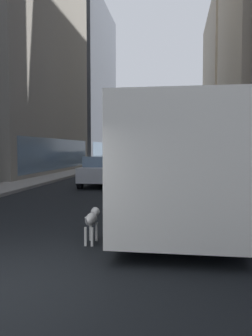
{
  "coord_description": "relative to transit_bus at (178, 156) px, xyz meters",
  "views": [
    {
      "loc": [
        2.74,
        -4.42,
        2.05
      ],
      "look_at": [
        1.12,
        6.52,
        1.4
      ],
      "focal_mm": 35.97,
      "sensor_mm": 36.0,
      "label": 1
    }
  ],
  "objects": [
    {
      "name": "box_truck",
      "position": [
        0.0,
        11.84,
        -0.11
      ],
      "size": [
        2.3,
        7.5,
        3.05
      ],
      "color": "silver",
      "rests_on": "ground"
    },
    {
      "name": "car_black_suv",
      "position": [
        -4.0,
        39.1,
        -0.95
      ],
      "size": [
        1.76,
        4.6,
        1.62
      ],
      "color": "black",
      "rests_on": "ground"
    },
    {
      "name": "sidewalk_left",
      "position": [
        -8.5,
        28.14,
        -1.7
      ],
      "size": [
        2.4,
        110.0,
        0.15
      ],
      "primitive_type": "cube",
      "color": "gray",
      "rests_on": "ground"
    },
    {
      "name": "car_white_van",
      "position": [
        -4.0,
        13.38,
        -0.95
      ],
      "size": [
        1.86,
        4.54,
        1.62
      ],
      "color": "silver",
      "rests_on": "ground"
    },
    {
      "name": "sidewalk_right",
      "position": [
        2.9,
        28.14,
        -1.7
      ],
      "size": [
        2.4,
        110.0,
        0.15
      ],
      "primitive_type": "cube",
      "color": "#9E9991",
      "rests_on": "ground"
    },
    {
      "name": "dalmatian_dog",
      "position": [
        -1.85,
        -4.25,
        -1.26
      ],
      "size": [
        0.22,
        0.96,
        0.72
      ],
      "color": "white",
      "rests_on": "ground"
    },
    {
      "name": "transit_bus",
      "position": [
        0.0,
        0.0,
        0.0
      ],
      "size": [
        2.78,
        11.53,
        3.05
      ],
      "color": "silver",
      "rests_on": "ground"
    },
    {
      "name": "building_right_far",
      "position": [
        9.1,
        39.68,
        9.1
      ],
      "size": [
        9.33,
        18.94,
        21.78
      ],
      "color": "#A0937F",
      "rests_on": "ground"
    },
    {
      "name": "car_grey_wagon",
      "position": [
        -4.0,
        33.26,
        -0.96
      ],
      "size": [
        1.72,
        3.91,
        1.62
      ],
      "color": "slate",
      "rests_on": "ground"
    },
    {
      "name": "building_left_far",
      "position": [
        -14.7,
        33.61,
        8.9
      ],
      "size": [
        10.39,
        15.99,
        21.36
      ],
      "color": "#4C515B",
      "rests_on": "ground"
    },
    {
      "name": "car_silver_sedan",
      "position": [
        -4.0,
        6.69,
        -0.95
      ],
      "size": [
        1.83,
        4.29,
        1.62
      ],
      "color": "#B7BABF",
      "rests_on": "ground"
    },
    {
      "name": "car_yellow_taxi",
      "position": [
        0.0,
        20.51,
        -0.95
      ],
      "size": [
        1.87,
        4.46,
        1.62
      ],
      "color": "yellow",
      "rests_on": "ground"
    },
    {
      "name": "car_blue_hatchback",
      "position": [
        -1.6,
        34.72,
        -0.96
      ],
      "size": [
        1.83,
        4.13,
        1.62
      ],
      "color": "#4C6BB7",
      "rests_on": "ground"
    },
    {
      "name": "ground_plane",
      "position": [
        -2.8,
        28.14,
        -1.78
      ],
      "size": [
        120.0,
        120.0,
        0.0
      ],
      "primitive_type": "plane",
      "color": "black"
    }
  ]
}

